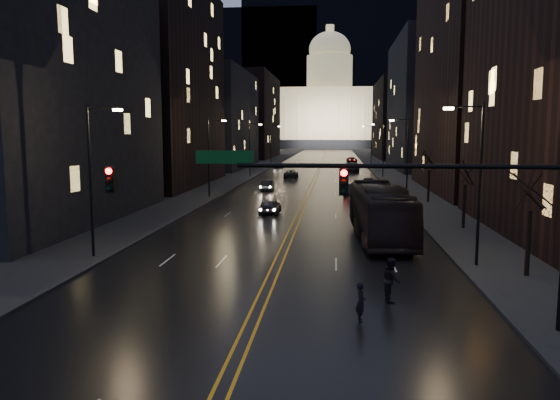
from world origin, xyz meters
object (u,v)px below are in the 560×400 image
(oncoming_car_a, at_px, (270,206))
(oncoming_car_b, at_px, (267,185))
(receding_car_a, at_px, (350,190))
(traffic_signal, at_px, (409,196))
(bus, at_px, (380,212))
(pedestrian_b, at_px, (391,279))
(pedestrian_a, at_px, (361,302))

(oncoming_car_a, height_order, oncoming_car_b, oncoming_car_a)
(oncoming_car_b, height_order, receding_car_a, receding_car_a)
(traffic_signal, height_order, bus, traffic_signal)
(bus, height_order, oncoming_car_a, bus)
(oncoming_car_b, distance_m, pedestrian_b, 46.35)
(oncoming_car_b, distance_m, pedestrian_a, 48.75)
(oncoming_car_b, xyz_separation_m, pedestrian_b, (11.09, -45.00, 0.30))
(pedestrian_a, relative_size, pedestrian_b, 0.80)
(pedestrian_b, bearing_deg, oncoming_car_b, 6.40)
(receding_car_a, bearing_deg, bus, -83.13)
(bus, bearing_deg, traffic_signal, -94.42)
(bus, distance_m, pedestrian_b, 14.39)
(oncoming_car_b, xyz_separation_m, pedestrian_a, (9.63, -47.79, 0.11))
(bus, relative_size, pedestrian_b, 6.91)
(pedestrian_a, bearing_deg, oncoming_car_a, 5.82)
(pedestrian_a, bearing_deg, pedestrian_b, -35.71)
(bus, xyz_separation_m, oncoming_car_b, (-11.75, 30.66, -1.21))
(traffic_signal, bearing_deg, receding_car_a, 91.18)
(bus, bearing_deg, receding_car_a, 90.03)
(receding_car_a, bearing_deg, traffic_signal, -84.94)
(bus, height_order, pedestrian_a, bus)
(pedestrian_a, height_order, pedestrian_b, pedestrian_b)
(pedestrian_a, bearing_deg, traffic_signal, -120.42)
(bus, relative_size, oncoming_car_a, 3.15)
(bus, bearing_deg, oncoming_car_b, 108.03)
(pedestrian_b, bearing_deg, oncoming_car_a, 10.98)
(oncoming_car_a, bearing_deg, bus, 130.78)
(oncoming_car_a, relative_size, pedestrian_b, 2.20)
(pedestrian_a, distance_m, pedestrian_b, 3.14)
(pedestrian_a, bearing_deg, receding_car_a, -9.12)
(oncoming_car_a, bearing_deg, traffic_signal, 107.56)
(pedestrian_b, bearing_deg, pedestrian_a, 144.96)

